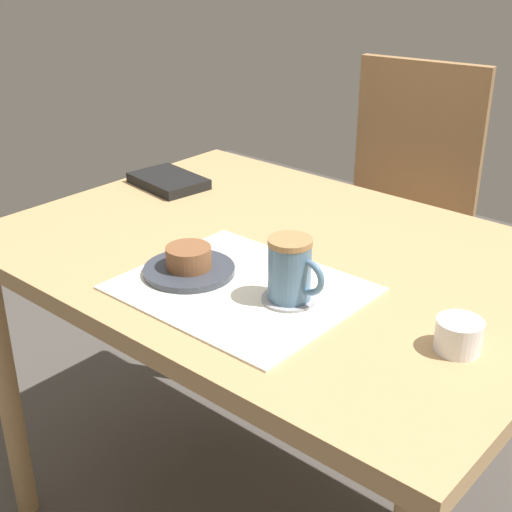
% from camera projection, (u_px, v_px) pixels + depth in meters
% --- Properties ---
extents(dining_table, '(1.11, 0.81, 0.73)m').
position_uv_depth(dining_table, '(279.00, 287.00, 1.42)').
color(dining_table, tan).
rests_on(dining_table, ground_plane).
extents(wooden_chair, '(0.48, 0.48, 0.96)m').
position_uv_depth(wooden_chair, '(398.00, 216.00, 2.11)').
color(wooden_chair, '#997047').
rests_on(wooden_chair, ground_plane).
extents(placemat, '(0.39, 0.33, 0.00)m').
position_uv_depth(placemat, '(241.00, 288.00, 1.23)').
color(placemat, silver).
rests_on(placemat, dining_table).
extents(pastry_plate, '(0.16, 0.16, 0.01)m').
position_uv_depth(pastry_plate, '(189.00, 270.00, 1.28)').
color(pastry_plate, '#333842').
rests_on(pastry_plate, placemat).
extents(pastry, '(0.08, 0.08, 0.04)m').
position_uv_depth(pastry, '(189.00, 257.00, 1.27)').
color(pastry, brown).
rests_on(pastry, pastry_plate).
extents(coffee_coaster, '(0.09, 0.09, 0.00)m').
position_uv_depth(coffee_coaster, '(289.00, 299.00, 1.19)').
color(coffee_coaster, '#99999E').
rests_on(coffee_coaster, placemat).
extents(coffee_mug, '(0.11, 0.07, 0.11)m').
position_uv_depth(coffee_mug, '(291.00, 269.00, 1.17)').
color(coffee_mug, slate).
rests_on(coffee_mug, coffee_coaster).
extents(sugar_bowl, '(0.07, 0.07, 0.05)m').
position_uv_depth(sugar_bowl, '(459.00, 335.00, 1.05)').
color(sugar_bowl, white).
rests_on(sugar_bowl, dining_table).
extents(small_book, '(0.20, 0.15, 0.02)m').
position_uv_depth(small_book, '(168.00, 181.00, 1.71)').
color(small_book, black).
rests_on(small_book, dining_table).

